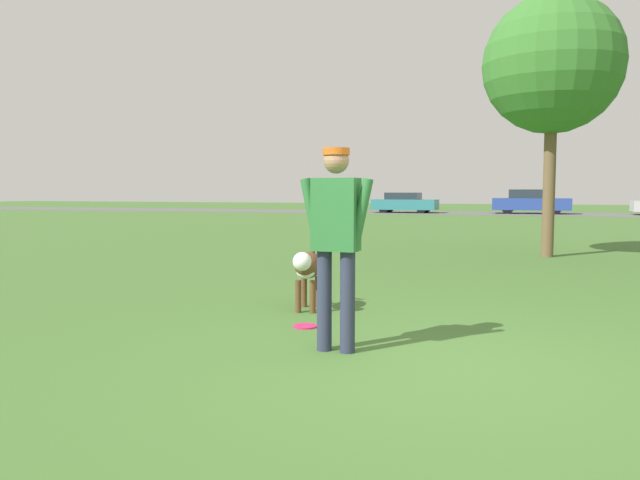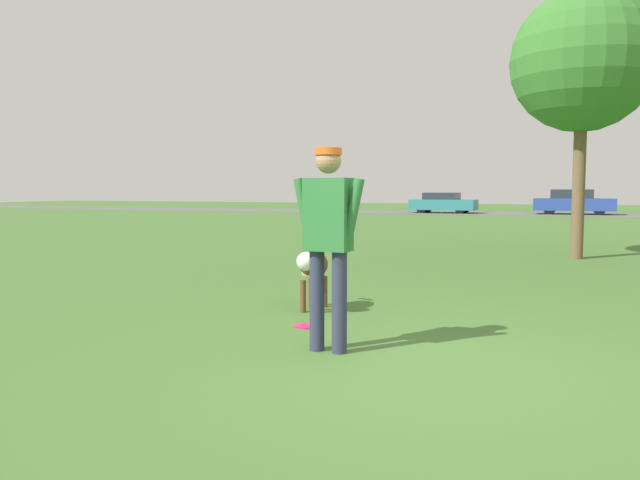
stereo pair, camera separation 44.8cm
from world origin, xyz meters
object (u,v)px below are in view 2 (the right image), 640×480
(parked_car_teal, at_px, (443,203))
(person, at_px, (328,232))
(parked_car_blue, at_px, (574,202))
(frisbee, at_px, (305,326))
(tree_mid_center, at_px, (583,62))
(dog, at_px, (313,268))

(parked_car_teal, bearing_deg, person, -78.46)
(person, bearing_deg, parked_car_blue, 89.54)
(frisbee, distance_m, parked_car_teal, 32.71)
(frisbee, relative_size, parked_car_teal, 0.06)
(person, distance_m, tree_mid_center, 9.49)
(frisbee, bearing_deg, person, -55.49)
(person, bearing_deg, tree_mid_center, 79.84)
(dog, xyz_separation_m, parked_car_teal, (-4.44, 31.53, 0.12))
(tree_mid_center, distance_m, parked_car_blue, 25.26)
(frisbee, bearing_deg, parked_car_teal, 98.28)
(tree_mid_center, height_order, parked_car_teal, tree_mid_center)
(parked_car_teal, relative_size, parked_car_blue, 0.90)
(person, bearing_deg, dog, 119.71)
(person, xyz_separation_m, parked_car_teal, (-5.28, 33.19, -0.43))
(person, bearing_deg, frisbee, 127.67)
(person, height_order, dog, person)
(parked_car_blue, bearing_deg, frisbee, -93.32)
(person, distance_m, dog, 1.94)
(dog, relative_size, parked_car_teal, 0.26)
(tree_mid_center, bearing_deg, person, -103.31)
(person, height_order, parked_car_teal, person)
(frisbee, xyz_separation_m, parked_car_blue, (2.71, 33.01, 0.70))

